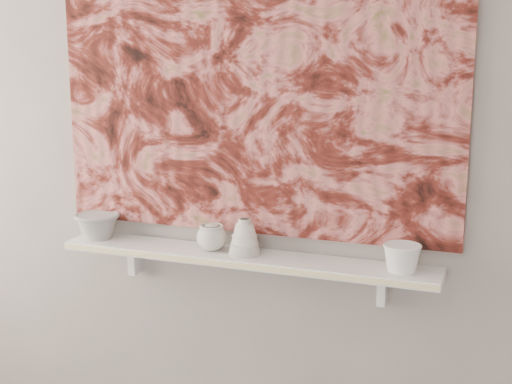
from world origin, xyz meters
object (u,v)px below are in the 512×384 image
at_px(cup_cream, 212,237).
at_px(bell_vessel, 245,236).
at_px(shelf, 244,258).
at_px(bowl_grey, 97,226).
at_px(painting, 252,82).
at_px(bowl_white, 402,258).

xyz_separation_m(cup_cream, bell_vessel, (0.13, 0.00, 0.02)).
bearing_deg(shelf, bowl_grey, 180.00).
relative_size(shelf, bell_vessel, 10.69).
relative_size(shelf, cup_cream, 12.78).
distance_m(painting, bell_vessel, 0.55).
xyz_separation_m(painting, bell_vessel, (0.00, -0.08, -0.54)).
distance_m(shelf, painting, 0.63).
xyz_separation_m(shelf, painting, (0.00, 0.08, 0.62)).
bearing_deg(painting, shelf, -90.00).
height_order(painting, bowl_white, painting).
relative_size(bell_vessel, bowl_white, 1.02).
bearing_deg(bowl_white, painting, 171.85).
bearing_deg(painting, bowl_grey, -172.50).
relative_size(painting, cup_cream, 13.69).
distance_m(bowl_grey, bell_vessel, 0.61).
height_order(shelf, cup_cream, cup_cream).
distance_m(bowl_grey, cup_cream, 0.48).
distance_m(painting, cup_cream, 0.58).
bearing_deg(bowl_grey, bowl_white, 0.00).
height_order(shelf, bowl_grey, bowl_grey).
distance_m(bowl_grey, bowl_white, 1.17).
bearing_deg(bowl_white, cup_cream, 180.00).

